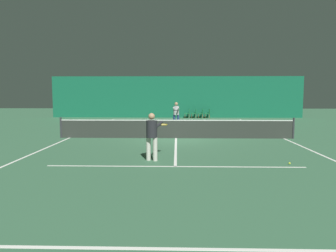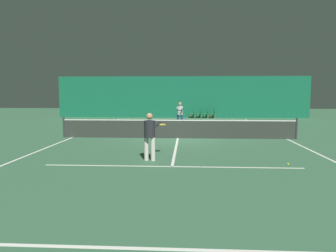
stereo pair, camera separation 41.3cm
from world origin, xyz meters
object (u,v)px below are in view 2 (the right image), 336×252
(player_near, at_px, (150,133))
(courtside_chair_1, at_px, (200,113))
(player_far, at_px, (180,113))
(courtside_chair_0, at_px, (193,113))
(tennis_net, at_px, (178,128))
(tennis_ball, at_px, (288,164))
(courtside_chair_2, at_px, (207,113))
(courtside_chair_3, at_px, (214,113))

(player_near, bearing_deg, courtside_chair_1, 13.10)
(player_far, relative_size, courtside_chair_0, 1.99)
(tennis_net, relative_size, tennis_ball, 181.82)
(player_near, xyz_separation_m, courtside_chair_2, (3.05, 18.44, -0.48))
(courtside_chair_1, distance_m, courtside_chair_3, 1.21)
(courtside_chair_1, bearing_deg, courtside_chair_3, 90.00)
(tennis_ball, bearing_deg, courtside_chair_1, 96.37)
(tennis_net, height_order, courtside_chair_1, tennis_net)
(player_near, height_order, tennis_ball, player_near)
(courtside_chair_0, bearing_deg, courtside_chair_1, 90.00)
(courtside_chair_0, height_order, courtside_chair_3, same)
(player_far, bearing_deg, tennis_ball, 19.88)
(player_far, bearing_deg, courtside_chair_0, 173.74)
(courtside_chair_3, relative_size, tennis_ball, 12.73)
(player_far, relative_size, courtside_chair_3, 1.99)
(courtside_chair_0, relative_size, courtside_chair_2, 1.00)
(courtside_chair_0, bearing_deg, tennis_net, -4.55)
(player_near, distance_m, courtside_chair_0, 18.54)
(courtside_chair_3, bearing_deg, courtside_chair_2, -90.00)
(tennis_net, xyz_separation_m, courtside_chair_3, (2.85, 12.97, -0.03))
(player_far, height_order, courtside_chair_3, player_far)
(player_near, relative_size, courtside_chair_0, 1.96)
(player_far, relative_size, tennis_ball, 25.34)
(tennis_ball, bearing_deg, tennis_net, 122.18)
(player_near, xyz_separation_m, player_far, (0.79, 10.91, 0.01))
(tennis_ball, bearing_deg, courtside_chair_2, 94.56)
(tennis_net, distance_m, courtside_chair_3, 13.28)
(tennis_net, bearing_deg, player_far, 90.09)
(courtside_chair_0, relative_size, courtside_chair_1, 1.00)
(player_far, xyz_separation_m, courtside_chair_0, (1.04, 7.53, -0.49))
(player_near, bearing_deg, courtside_chair_3, 9.43)
(tennis_net, xyz_separation_m, player_near, (-0.80, -5.48, 0.45))
(tennis_net, distance_m, tennis_ball, 7.07)
(player_near, relative_size, courtside_chair_3, 1.96)
(player_far, bearing_deg, courtside_chair_1, 169.27)
(courtside_chair_0, xyz_separation_m, courtside_chair_1, (0.61, 0.00, 0.00))
(player_far, distance_m, courtside_chair_2, 7.88)
(player_near, xyz_separation_m, courtside_chair_3, (3.65, 18.44, -0.48))
(tennis_net, relative_size, courtside_chair_3, 14.29)
(player_near, bearing_deg, tennis_ball, -75.52)
(player_near, height_order, courtside_chair_3, player_near)
(player_near, relative_size, player_far, 0.99)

